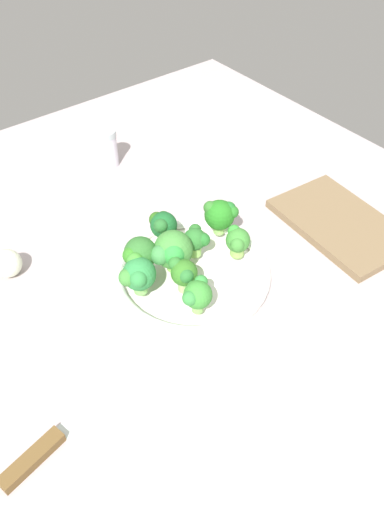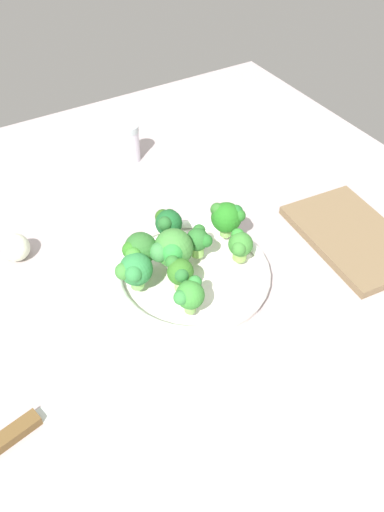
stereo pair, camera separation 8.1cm
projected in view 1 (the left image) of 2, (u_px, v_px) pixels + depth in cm
name	position (u px, v px, depth cm)	size (l,w,h in cm)	color
ground_plane	(164.00, 281.00, 94.27)	(130.00, 130.00, 2.50)	#B1A4A5
bowl	(192.00, 274.00, 91.63)	(27.28, 27.28, 2.94)	white
broccoli_floret_0	(139.00, 254.00, 86.88)	(5.58, 6.10, 7.21)	#78BA59
broccoli_floret_1	(183.00, 273.00, 84.42)	(5.24, 4.39, 6.17)	#A1CC74
broccoli_floret_2	(197.00, 294.00, 81.43)	(4.73, 5.34, 5.92)	#93CE68
broccoli_floret_3	(196.00, 240.00, 91.06)	(4.45, 4.24, 5.50)	#90D05E
broccoli_floret_4	(237.00, 241.00, 90.97)	(4.93, 4.57, 5.45)	#88BA52
broccoli_floret_5	(163.00, 225.00, 92.60)	(5.50, 4.98, 6.68)	#76BA50
broccoli_floret_6	(220.00, 214.00, 94.76)	(5.53, 5.69, 6.81)	#8FCA62
broccoli_floret_7	(172.00, 250.00, 87.42)	(6.74, 7.73, 7.69)	#93CD5B
broccoli_floret_8	(138.00, 274.00, 83.96)	(6.09, 6.27, 6.72)	#85D067
knife	(60.00, 433.00, 71.31)	(8.14, 26.48, 1.50)	silver
cutting_board	(341.00, 224.00, 102.54)	(25.86, 16.42, 1.60)	#7B6344
garlic_bulb	(7.00, 263.00, 92.13)	(5.07, 5.07, 5.07)	#E5EFCC
pepper_shaker	(108.00, 148.00, 115.59)	(4.16, 4.16, 8.62)	silver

